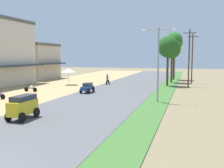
{
  "coord_description": "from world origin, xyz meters",
  "views": [
    {
      "loc": [
        8.68,
        -7.17,
        4.48
      ],
      "look_at": [
        0.67,
        19.78,
        1.47
      ],
      "focal_mm": 41.84,
      "sensor_mm": 36.0,
      "label": 1
    }
  ],
  "objects_px": {
    "parked_motorbike_fifth": "(31,88)",
    "streetlamp_near": "(158,59)",
    "streetlamp_mid": "(175,56)",
    "utility_pole_near": "(189,57)",
    "utility_pole_far": "(192,58)",
    "motorbike_ahead_second": "(108,79)",
    "car_sedan_blue": "(87,87)",
    "median_tree_nearest": "(168,47)",
    "car_van_yellow": "(23,106)",
    "median_tree_third": "(174,42)",
    "vendor_umbrella": "(69,70)",
    "median_tree_second": "(172,49)"
  },
  "relations": [
    {
      "from": "streetlamp_mid",
      "to": "utility_pole_near",
      "type": "bearing_deg",
      "value": -79.76
    },
    {
      "from": "parked_motorbike_fifth",
      "to": "streetlamp_near",
      "type": "height_order",
      "value": "streetlamp_near"
    },
    {
      "from": "median_tree_nearest",
      "to": "car_van_yellow",
      "type": "distance_m",
      "value": 25.84
    },
    {
      "from": "vendor_umbrella",
      "to": "motorbike_ahead_second",
      "type": "distance_m",
      "value": 6.2
    },
    {
      "from": "vendor_umbrella",
      "to": "streetlamp_near",
      "type": "height_order",
      "value": "streetlamp_near"
    },
    {
      "from": "parked_motorbike_fifth",
      "to": "car_sedan_blue",
      "type": "height_order",
      "value": "car_sedan_blue"
    },
    {
      "from": "median_tree_nearest",
      "to": "utility_pole_near",
      "type": "distance_m",
      "value": 3.37
    },
    {
      "from": "utility_pole_far",
      "to": "motorbike_ahead_second",
      "type": "distance_m",
      "value": 14.32
    },
    {
      "from": "median_tree_second",
      "to": "car_sedan_blue",
      "type": "bearing_deg",
      "value": -119.46
    },
    {
      "from": "median_tree_second",
      "to": "car_van_yellow",
      "type": "bearing_deg",
      "value": -105.58
    },
    {
      "from": "car_van_yellow",
      "to": "vendor_umbrella",
      "type": "bearing_deg",
      "value": 107.78
    },
    {
      "from": "parked_motorbike_fifth",
      "to": "streetlamp_mid",
      "type": "distance_m",
      "value": 31.63
    },
    {
      "from": "parked_motorbike_fifth",
      "to": "median_tree_third",
      "type": "distance_m",
      "value": 28.36
    },
    {
      "from": "parked_motorbike_fifth",
      "to": "motorbike_ahead_second",
      "type": "xyz_separation_m",
      "value": [
        6.65,
        10.75,
        0.3
      ]
    },
    {
      "from": "median_tree_third",
      "to": "car_van_yellow",
      "type": "bearing_deg",
      "value": -103.13
    },
    {
      "from": "streetlamp_near",
      "to": "motorbike_ahead_second",
      "type": "bearing_deg",
      "value": 124.65
    },
    {
      "from": "streetlamp_mid",
      "to": "streetlamp_near",
      "type": "bearing_deg",
      "value": -90.0
    },
    {
      "from": "parked_motorbike_fifth",
      "to": "car_sedan_blue",
      "type": "bearing_deg",
      "value": 8.56
    },
    {
      "from": "car_van_yellow",
      "to": "parked_motorbike_fifth",
      "type": "bearing_deg",
      "value": 121.85
    },
    {
      "from": "streetlamp_mid",
      "to": "car_sedan_blue",
      "type": "relative_size",
      "value": 3.39
    },
    {
      "from": "car_sedan_blue",
      "to": "utility_pole_near",
      "type": "bearing_deg",
      "value": 42.23
    },
    {
      "from": "median_tree_third",
      "to": "utility_pole_far",
      "type": "relative_size",
      "value": 1.1
    },
    {
      "from": "median_tree_third",
      "to": "car_van_yellow",
      "type": "xyz_separation_m",
      "value": [
        -8.18,
        -35.06,
        -6.1
      ]
    },
    {
      "from": "streetlamp_near",
      "to": "vendor_umbrella",
      "type": "bearing_deg",
      "value": 142.92
    },
    {
      "from": "parked_motorbike_fifth",
      "to": "car_van_yellow",
      "type": "relative_size",
      "value": 0.75
    },
    {
      "from": "streetlamp_mid",
      "to": "utility_pole_near",
      "type": "relative_size",
      "value": 0.92
    },
    {
      "from": "motorbike_ahead_second",
      "to": "car_sedan_blue",
      "type": "bearing_deg",
      "value": -87.05
    },
    {
      "from": "median_tree_second",
      "to": "streetlamp_mid",
      "type": "bearing_deg",
      "value": 89.98
    },
    {
      "from": "median_tree_third",
      "to": "utility_pole_near",
      "type": "distance_m",
      "value": 11.53
    },
    {
      "from": "utility_pole_near",
      "to": "vendor_umbrella",
      "type": "bearing_deg",
      "value": -170.04
    },
    {
      "from": "car_sedan_blue",
      "to": "streetlamp_mid",
      "type": "bearing_deg",
      "value": 71.14
    },
    {
      "from": "vendor_umbrella",
      "to": "median_tree_nearest",
      "type": "distance_m",
      "value": 15.41
    },
    {
      "from": "parked_motorbike_fifth",
      "to": "median_tree_nearest",
      "type": "distance_m",
      "value": 20.22
    },
    {
      "from": "median_tree_nearest",
      "to": "utility_pole_far",
      "type": "relative_size",
      "value": 0.92
    },
    {
      "from": "median_tree_nearest",
      "to": "motorbike_ahead_second",
      "type": "distance_m",
      "value": 10.39
    },
    {
      "from": "parked_motorbike_fifth",
      "to": "utility_pole_far",
      "type": "height_order",
      "value": "utility_pole_far"
    },
    {
      "from": "utility_pole_near",
      "to": "motorbike_ahead_second",
      "type": "bearing_deg",
      "value": -175.85
    },
    {
      "from": "vendor_umbrella",
      "to": "car_van_yellow",
      "type": "relative_size",
      "value": 1.05
    },
    {
      "from": "streetlamp_near",
      "to": "utility_pole_far",
      "type": "relative_size",
      "value": 0.88
    },
    {
      "from": "parked_motorbike_fifth",
      "to": "car_van_yellow",
      "type": "bearing_deg",
      "value": -58.15
    },
    {
      "from": "parked_motorbike_fifth",
      "to": "utility_pole_near",
      "type": "relative_size",
      "value": 0.22
    },
    {
      "from": "median_tree_third",
      "to": "car_van_yellow",
      "type": "relative_size",
      "value": 3.7
    },
    {
      "from": "motorbike_ahead_second",
      "to": "vendor_umbrella",
      "type": "bearing_deg",
      "value": -158.27
    },
    {
      "from": "car_sedan_blue",
      "to": "motorbike_ahead_second",
      "type": "distance_m",
      "value": 9.69
    },
    {
      "from": "median_tree_second",
      "to": "utility_pole_near",
      "type": "distance_m",
      "value": 5.96
    },
    {
      "from": "car_sedan_blue",
      "to": "median_tree_third",
      "type": "bearing_deg",
      "value": 67.53
    },
    {
      "from": "vendor_umbrella",
      "to": "streetlamp_near",
      "type": "xyz_separation_m",
      "value": [
        14.95,
        -11.3,
        1.89
      ]
    },
    {
      "from": "parked_motorbike_fifth",
      "to": "streetlamp_mid",
      "type": "xyz_separation_m",
      "value": [
        16.0,
        27.0,
        3.93
      ]
    },
    {
      "from": "median_tree_nearest",
      "to": "motorbike_ahead_second",
      "type": "relative_size",
      "value": 4.14
    },
    {
      "from": "utility_pole_near",
      "to": "car_van_yellow",
      "type": "xyz_separation_m",
      "value": [
        -10.96,
        -24.21,
        -3.31
      ]
    }
  ]
}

